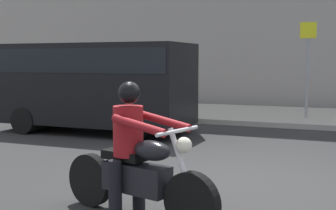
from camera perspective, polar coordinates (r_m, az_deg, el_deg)
The scene contains 5 objects.
ground_plane at distance 6.78m, azimuth 8.78°, elevation -9.66°, with size 80.00×80.00×0.00m, color #292929.
sidewalk_slab at distance 14.54m, azimuth 16.12°, elevation -1.39°, with size 40.00×4.40×0.14m, color #A8A399.
motorcycle_with_rider_crimson at distance 5.20m, azimuth -4.00°, elevation -7.13°, with size 2.09×0.84×1.54m.
parked_van_black at distance 11.44m, azimuth -9.04°, elevation 2.92°, with size 4.71×1.96×2.16m.
street_sign_post at distance 13.49m, azimuth 16.85°, elevation 5.32°, with size 0.44×0.08×2.71m.
Camera 1 is at (1.49, -6.37, 1.77)m, focal length 49.35 mm.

